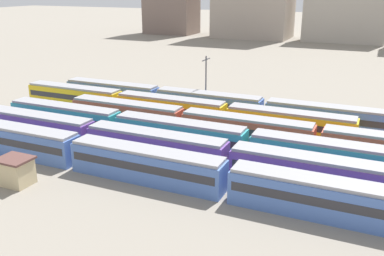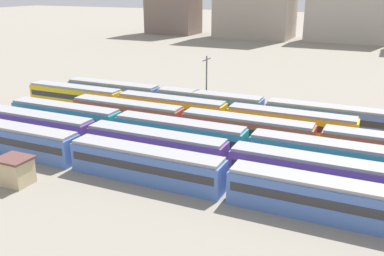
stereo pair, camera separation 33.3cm
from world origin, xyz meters
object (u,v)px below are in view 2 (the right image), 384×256
catenary_pole_1 (206,80)px  train_track_4 (171,108)px  train_track_0 (324,198)px  signal_hut (15,170)px  train_track_3 (246,130)px  train_track_5 (327,118)px  train_track_2 (328,157)px  train_track_1 (315,174)px

catenary_pole_1 → train_track_4: bearing=-106.9°
train_track_0 → signal_hut: (-31.24, -6.57, -0.35)m
train_track_3 → train_track_5: size_ratio=0.60×
train_track_2 → catenary_pole_1: bearing=140.6°
train_track_1 → catenary_pole_1: catenary_pole_1 is taller
train_track_0 → train_track_3: (-12.40, 15.60, -0.00)m
signal_hut → catenary_pole_1: bearing=78.5°
train_track_3 → train_track_5: 13.85m
train_track_1 → train_track_4: same height
catenary_pole_1 → train_track_2: bearing=-39.4°
train_track_2 → train_track_4: size_ratio=1.68×
train_track_2 → train_track_3: same height
signal_hut → train_track_4: bearing=80.2°
train_track_2 → train_track_5: size_ratio=1.00×
train_track_0 → train_track_5: bearing=97.1°
train_track_3 → train_track_5: (9.14, 10.40, 0.00)m
train_track_1 → train_track_4: 29.30m
train_track_2 → train_track_3: size_ratio=1.68×
train_track_2 → train_track_1: bearing=-97.4°
signal_hut → train_track_5: bearing=49.3°
train_track_3 → train_track_1: bearing=-44.2°
train_track_2 → train_track_4: 27.51m
train_track_0 → catenary_pole_1: (-23.94, 29.22, 3.21)m
train_track_4 → catenary_pole_1: 9.36m
train_track_1 → train_track_4: (-24.80, 15.60, -0.00)m
train_track_1 → train_track_2: 5.24m
train_track_1 → train_track_5: bearing=94.3°
train_track_1 → catenary_pole_1: bearing=132.8°
catenary_pole_1 → signal_hut: size_ratio=2.54×
train_track_5 → train_track_3: bearing=-131.3°
train_track_2 → train_track_3: bearing=155.4°
train_track_0 → train_track_2: size_ratio=1.00×
train_track_5 → catenary_pole_1: catenary_pole_1 is taller
train_track_0 → catenary_pole_1: 37.91m
signal_hut → train_track_0: bearing=11.9°
train_track_3 → signal_hut: (-18.83, -22.17, -0.35)m
train_track_3 → train_track_5: bearing=48.7°
train_track_3 → train_track_4: (-14.09, 5.20, 0.00)m
train_track_2 → signal_hut: train_track_2 is taller
train_track_5 → catenary_pole_1: size_ratio=10.22×
train_track_1 → train_track_5: same height
catenary_pole_1 → signal_hut: 36.69m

